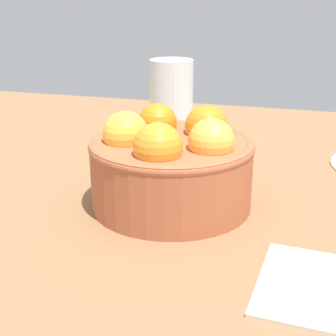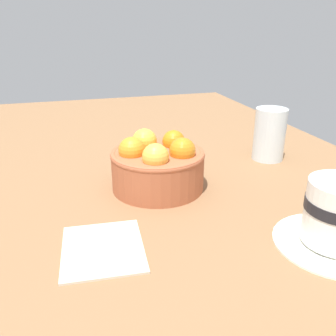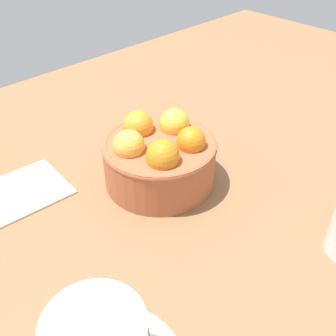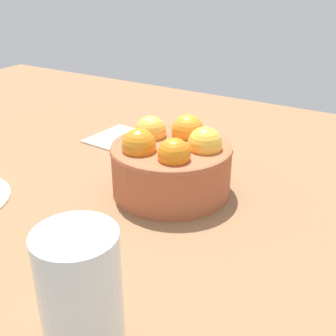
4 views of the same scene
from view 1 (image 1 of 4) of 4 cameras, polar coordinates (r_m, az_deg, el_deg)
The scene contains 3 objects.
ground_plane at distance 47.64cm, azimuth 0.39°, elevation -6.24°, with size 152.25×85.91×3.70cm, color brown.
terracotta_bowl at distance 45.29cm, azimuth 0.40°, elevation 0.51°, with size 15.01×15.01×8.99cm.
water_glass at distance 69.40cm, azimuth 0.40°, elevation 8.24°, with size 6.03×6.03×10.08cm, color silver.
Camera 1 is at (11.66, -41.09, 19.25)cm, focal length 53.00 mm.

